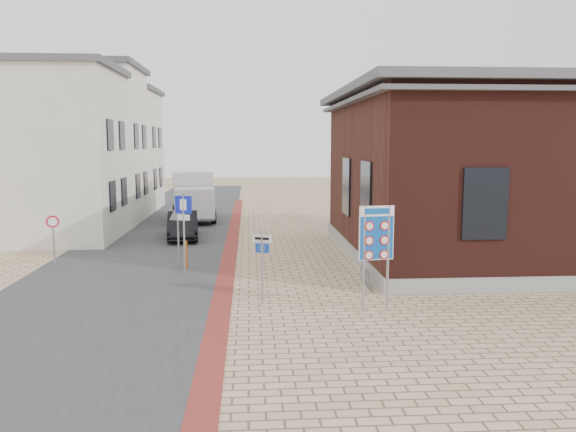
{
  "coord_description": "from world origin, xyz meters",
  "views": [
    {
      "loc": [
        -1.15,
        -15.52,
        4.65
      ],
      "look_at": [
        0.13,
        3.09,
        2.2
      ],
      "focal_mm": 35.0,
      "sensor_mm": 36.0,
      "label": 1
    }
  ],
  "objects_px": {
    "sedan": "(183,225)",
    "border_sign": "(376,235)",
    "essen_sign": "(262,256)",
    "parking_sign": "(184,218)",
    "box_truck": "(193,195)",
    "bollard": "(186,255)"
  },
  "relations": [
    {
      "from": "parking_sign",
      "to": "sedan",
      "type": "bearing_deg",
      "value": 116.75
    },
    {
      "from": "box_truck",
      "to": "border_sign",
      "type": "bearing_deg",
      "value": -77.94
    },
    {
      "from": "sedan",
      "to": "border_sign",
      "type": "bearing_deg",
      "value": -67.28
    },
    {
      "from": "bollard",
      "to": "border_sign",
      "type": "bearing_deg",
      "value": -43.25
    },
    {
      "from": "essen_sign",
      "to": "box_truck",
      "type": "bearing_deg",
      "value": 121.83
    },
    {
      "from": "border_sign",
      "to": "essen_sign",
      "type": "distance_m",
      "value": 3.3
    },
    {
      "from": "sedan",
      "to": "border_sign",
      "type": "distance_m",
      "value": 14.01
    },
    {
      "from": "sedan",
      "to": "border_sign",
      "type": "height_order",
      "value": "border_sign"
    },
    {
      "from": "box_truck",
      "to": "bollard",
      "type": "distance_m",
      "value": 13.36
    },
    {
      "from": "bollard",
      "to": "sedan",
      "type": "bearing_deg",
      "value": 97.62
    },
    {
      "from": "essen_sign",
      "to": "bollard",
      "type": "xyz_separation_m",
      "value": [
        -2.7,
        4.7,
        -0.88
      ]
    },
    {
      "from": "box_truck",
      "to": "bollard",
      "type": "bearing_deg",
      "value": -93.57
    },
    {
      "from": "essen_sign",
      "to": "parking_sign",
      "type": "distance_m",
      "value": 5.03
    },
    {
      "from": "sedan",
      "to": "parking_sign",
      "type": "height_order",
      "value": "parking_sign"
    },
    {
      "from": "border_sign",
      "to": "sedan",
      "type": "bearing_deg",
      "value": 110.64
    },
    {
      "from": "sedan",
      "to": "box_truck",
      "type": "xyz_separation_m",
      "value": [
        -0.14,
        6.57,
        0.84
      ]
    },
    {
      "from": "essen_sign",
      "to": "parking_sign",
      "type": "xyz_separation_m",
      "value": [
        -2.7,
        4.2,
        0.57
      ]
    },
    {
      "from": "sedan",
      "to": "box_truck",
      "type": "height_order",
      "value": "box_truck"
    },
    {
      "from": "essen_sign",
      "to": "parking_sign",
      "type": "bearing_deg",
      "value": 142.82
    },
    {
      "from": "box_truck",
      "to": "border_sign",
      "type": "relative_size",
      "value": 1.99
    },
    {
      "from": "parking_sign",
      "to": "border_sign",
      "type": "bearing_deg",
      "value": -20.88
    },
    {
      "from": "box_truck",
      "to": "parking_sign",
      "type": "relative_size",
      "value": 2.05
    }
  ]
}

